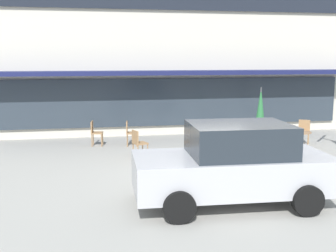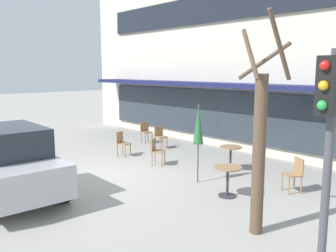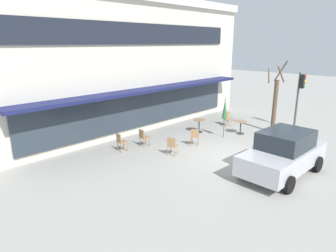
{
  "view_description": "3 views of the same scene",
  "coord_description": "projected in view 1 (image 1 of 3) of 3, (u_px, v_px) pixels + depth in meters",
  "views": [
    {
      "loc": [
        -3.08,
        -10.76,
        3.15
      ],
      "look_at": [
        -0.65,
        2.53,
        0.94
      ],
      "focal_mm": 45.0,
      "sensor_mm": 36.0,
      "label": 1
    },
    {
      "loc": [
        8.84,
        -5.11,
        3.11
      ],
      "look_at": [
        -0.23,
        3.1,
        1.18
      ],
      "focal_mm": 38.0,
      "sensor_mm": 36.0,
      "label": 2
    },
    {
      "loc": [
        -11.21,
        -6.79,
        5.08
      ],
      "look_at": [
        -0.73,
        3.32,
        1.0
      ],
      "focal_mm": 32.0,
      "sensor_mm": 36.0,
      "label": 3
    }
  ],
  "objects": [
    {
      "name": "cafe_table_streetside",
      "position": [
        239.0,
        131.0,
        15.27
      ],
      "size": [
        0.7,
        0.7,
        0.76
      ],
      "color": "#333338",
      "rests_on": "ground"
    },
    {
      "name": "ground_plane",
      "position": [
        208.0,
        174.0,
        11.5
      ],
      "size": [
        80.0,
        80.0,
        0.0
      ],
      "primitive_type": "plane",
      "color": "#9E9B93"
    },
    {
      "name": "cafe_chair_2",
      "position": [
        193.0,
        139.0,
        13.63
      ],
      "size": [
        0.55,
        0.55,
        0.89
      ],
      "color": "#9E754C",
      "rests_on": "ground"
    },
    {
      "name": "building_facade",
      "position": [
        154.0,
        43.0,
        20.55
      ],
      "size": [
        18.28,
        9.1,
        7.68
      ],
      "color": "beige",
      "rests_on": "ground"
    },
    {
      "name": "cafe_chair_4",
      "position": [
        304.0,
        130.0,
        15.32
      ],
      "size": [
        0.55,
        0.55,
        0.89
      ],
      "color": "#9E754C",
      "rests_on": "ground"
    },
    {
      "name": "patio_umbrella_green_folded",
      "position": [
        261.0,
        105.0,
        13.54
      ],
      "size": [
        0.28,
        0.28,
        2.2
      ],
      "color": "#4C4C51",
      "rests_on": "ground"
    },
    {
      "name": "parked_sedan",
      "position": [
        234.0,
        164.0,
        9.02
      ],
      "size": [
        4.26,
        2.13,
        1.76
      ],
      "color": "#B7B7BC",
      "rests_on": "ground"
    },
    {
      "name": "cafe_chair_3",
      "position": [
        95.0,
        131.0,
        15.05
      ],
      "size": [
        0.45,
        0.45,
        0.89
      ],
      "color": "#9E754C",
      "rests_on": "ground"
    },
    {
      "name": "cafe_table_near_wall",
      "position": [
        300.0,
        139.0,
        13.66
      ],
      "size": [
        0.7,
        0.7,
        0.76
      ],
      "color": "#333338",
      "rests_on": "ground"
    },
    {
      "name": "cafe_chair_1",
      "position": [
        130.0,
        131.0,
        15.04
      ],
      "size": [
        0.45,
        0.45,
        0.89
      ],
      "color": "#9E754C",
      "rests_on": "ground"
    },
    {
      "name": "cafe_chair_0",
      "position": [
        138.0,
        142.0,
        13.2
      ],
      "size": [
        0.51,
        0.51,
        0.89
      ],
      "color": "#9E754C",
      "rests_on": "ground"
    }
  ]
}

